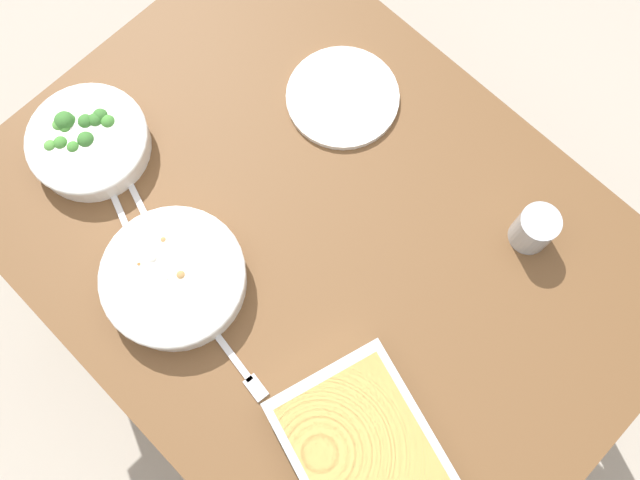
# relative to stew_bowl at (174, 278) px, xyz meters

# --- Properties ---
(ground_plane) EXTENTS (6.00, 6.00, 0.00)m
(ground_plane) POSITION_rel_stew_bowl_xyz_m (0.12, 0.24, -0.77)
(ground_plane) COLOR #B2A899
(dining_table) EXTENTS (1.20, 0.90, 0.74)m
(dining_table) POSITION_rel_stew_bowl_xyz_m (0.12, 0.24, -0.12)
(dining_table) COLOR brown
(dining_table) RESTS_ON ground_plane
(stew_bowl) EXTENTS (0.25, 0.25, 0.06)m
(stew_bowl) POSITION_rel_stew_bowl_xyz_m (0.00, 0.00, 0.00)
(stew_bowl) COLOR white
(stew_bowl) RESTS_ON dining_table
(broccoli_bowl) EXTENTS (0.23, 0.23, 0.07)m
(broccoli_bowl) POSITION_rel_stew_bowl_xyz_m (-0.31, 0.06, -0.00)
(broccoli_bowl) COLOR white
(broccoli_bowl) RESTS_ON dining_table
(baking_dish) EXTENTS (0.35, 0.30, 0.06)m
(baking_dish) POSITION_rel_stew_bowl_xyz_m (0.44, 0.02, 0.00)
(baking_dish) COLOR silver
(baking_dish) RESTS_ON dining_table
(drink_cup) EXTENTS (0.07, 0.07, 0.08)m
(drink_cup) POSITION_rel_stew_bowl_xyz_m (0.39, 0.51, 0.01)
(drink_cup) COLOR #B2BCC6
(drink_cup) RESTS_ON dining_table
(side_plate) EXTENTS (0.22, 0.22, 0.01)m
(side_plate) POSITION_rel_stew_bowl_xyz_m (-0.05, 0.47, -0.03)
(side_plate) COLOR white
(side_plate) RESTS_ON dining_table
(spoon_by_stew) EXTENTS (0.17, 0.07, 0.01)m
(spoon_by_stew) POSITION_rel_stew_bowl_xyz_m (-0.10, 0.03, -0.03)
(spoon_by_stew) COLOR silver
(spoon_by_stew) RESTS_ON dining_table
(spoon_by_broccoli) EXTENTS (0.17, 0.08, 0.01)m
(spoon_by_broccoli) POSITION_rel_stew_bowl_xyz_m (-0.19, 0.02, -0.03)
(spoon_by_broccoli) COLOR silver
(spoon_by_broccoli) RESTS_ON dining_table
(fork_on_table) EXTENTS (0.18, 0.04, 0.01)m
(fork_on_table) POSITION_rel_stew_bowl_xyz_m (0.18, -0.02, -0.03)
(fork_on_table) COLOR silver
(fork_on_table) RESTS_ON dining_table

